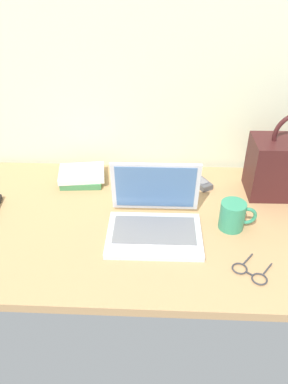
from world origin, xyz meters
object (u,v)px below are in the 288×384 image
at_px(book_stack, 82,176).
at_px(laptop, 155,218).
at_px(coffee_mug, 233,215).
at_px(remote_control_far, 196,179).
at_px(eyeglasses, 250,273).

bearing_deg(book_stack, laptop, -44.30).
bearing_deg(coffee_mug, remote_control_far, 109.23).
height_order(eyeglasses, book_stack, book_stack).
xyz_separation_m(eyeglasses, book_stack, (-0.58, 0.48, 0.02)).
distance_m(laptop, book_stack, 0.42).
bearing_deg(book_stack, remote_control_far, 1.85).
bearing_deg(coffee_mug, laptop, -175.24).
bearing_deg(eyeglasses, laptop, 145.88).
distance_m(coffee_mug, remote_control_far, 0.30).
bearing_deg(laptop, eyeglasses, -34.12).
height_order(coffee_mug, book_stack, coffee_mug).
xyz_separation_m(laptop, remote_control_far, (0.16, 0.31, -0.03)).
distance_m(laptop, coffee_mug, 0.26).
bearing_deg(remote_control_far, eyeglasses, -76.26).
distance_m(remote_control_far, eyeglasses, 0.51).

